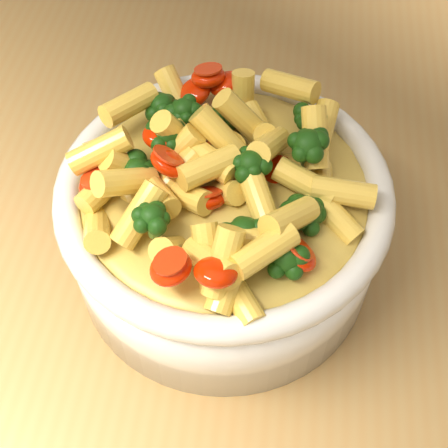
# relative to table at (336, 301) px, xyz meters

# --- Properties ---
(table) EXTENTS (1.20, 0.80, 0.90)m
(table) POSITION_rel_table_xyz_m (0.00, 0.00, 0.00)
(table) COLOR #A17B45
(table) RESTS_ON ground
(serving_bowl) EXTENTS (0.23, 0.23, 0.10)m
(serving_bowl) POSITION_rel_table_xyz_m (-0.10, -0.03, 0.15)
(serving_bowl) COLOR silver
(serving_bowl) RESTS_ON table
(pasta_salad) EXTENTS (0.18, 0.18, 0.04)m
(pasta_salad) POSITION_rel_table_xyz_m (-0.10, -0.03, 0.21)
(pasta_salad) COLOR #FFD650
(pasta_salad) RESTS_ON serving_bowl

